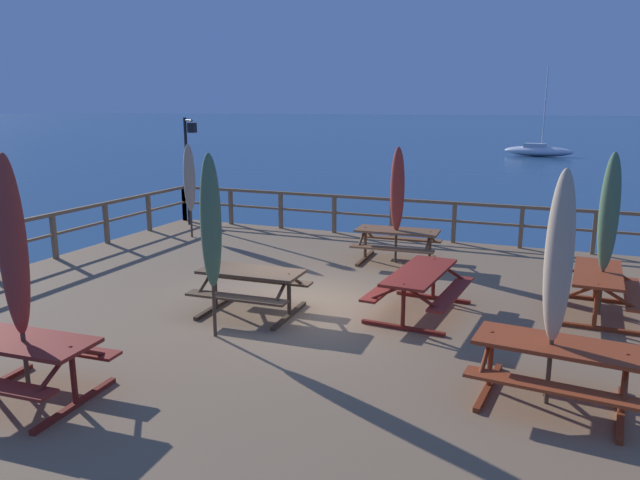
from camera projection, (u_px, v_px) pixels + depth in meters
name	position (u px, v px, depth m)	size (l,w,h in m)	color
ground_plane	(301.00, 348.00, 11.14)	(600.00, 600.00, 0.00)	navy
wooden_deck	(301.00, 326.00, 11.05)	(13.79, 12.59, 0.87)	#846647
railing_waterside_far	(392.00, 211.00, 16.34)	(13.59, 0.10, 1.09)	brown
railing_side_left	(22.00, 235.00, 13.28)	(0.10, 12.39, 1.09)	brown
picnic_table_front_right	(420.00, 282.00, 10.34)	(1.55, 2.22, 0.78)	maroon
picnic_table_back_right	(555.00, 359.00, 7.20)	(1.99, 1.56, 0.78)	#993819
picnic_table_front_left	(27.00, 356.00, 7.30)	(1.80, 1.50, 0.78)	maroon
picnic_table_mid_right	(397.00, 239.00, 13.76)	(1.93, 1.48, 0.78)	brown
picnic_table_mid_centre	(251.00, 282.00, 10.38)	(1.84, 1.47, 0.78)	brown
picnic_table_mid_left	(597.00, 283.00, 10.30)	(1.47, 2.05, 0.78)	#993819
patio_umbrella_tall_mid_right	(211.00, 222.00, 9.02)	(0.32, 0.32, 2.86)	#4C3828
patio_umbrella_tall_front	(559.00, 258.00, 6.90)	(0.32, 0.32, 2.86)	#4C3828
patio_umbrella_short_mid	(13.00, 247.00, 6.98)	(0.32, 0.32, 3.02)	#4C3828
patio_umbrella_tall_mid_left	(397.00, 190.00, 13.49)	(0.32, 0.32, 2.65)	#4C3828
patio_umbrella_tall_back_right	(609.00, 213.00, 10.02)	(0.32, 0.32, 2.80)	#4C3828
patio_umbrella_tall_back_left	(189.00, 178.00, 16.20)	(0.32, 0.32, 2.55)	#4C3828
lamp_post_hooked	(189.00, 155.00, 17.67)	(0.60, 0.46, 3.20)	black
sailboat_distant	(538.00, 150.00, 53.63)	(6.22, 2.94, 7.72)	silver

